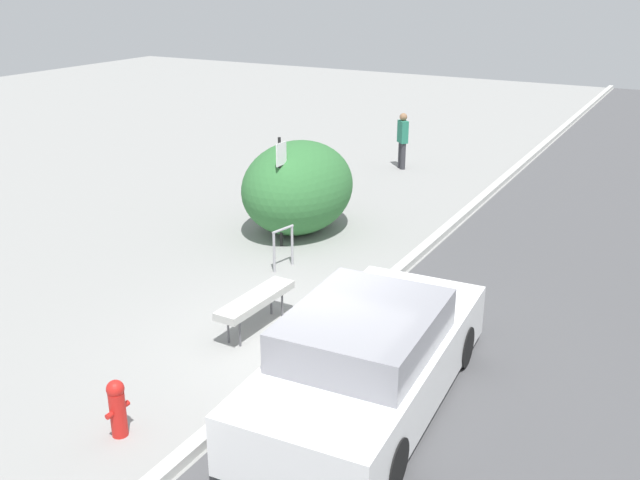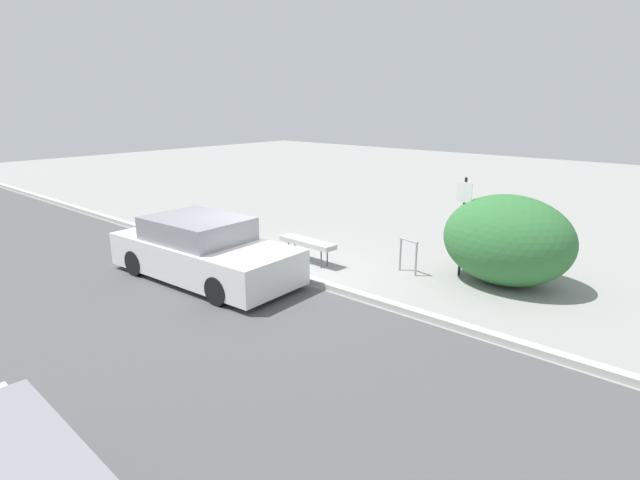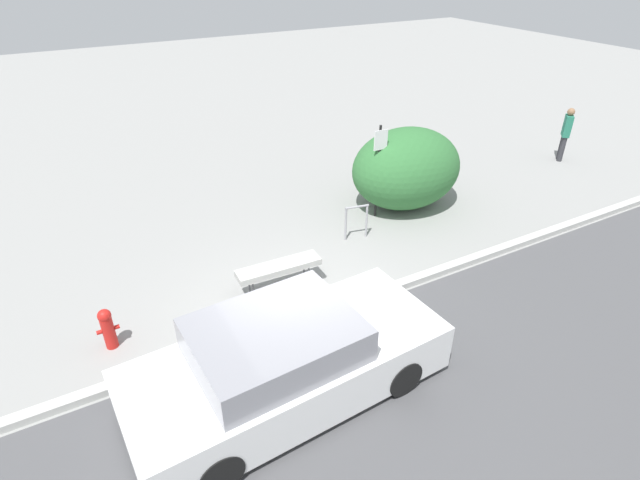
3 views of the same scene
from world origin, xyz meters
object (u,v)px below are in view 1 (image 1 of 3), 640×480
Objects in this scene: fire_hydrant at (117,406)px; pedestrian at (402,139)px; parked_car_near at (368,359)px; bench at (256,300)px; sign_post at (281,182)px; bike_rack at (283,244)px.

pedestrian is (13.53, 2.00, 0.46)m from fire_hydrant.
fire_hydrant is 0.16× the size of parked_car_near.
fire_hydrant is at bearing -176.51° from bench.
bench is 0.35× the size of parked_car_near.
sign_post is 1.42× the size of pedestrian.
bench is 10.58m from pedestrian.
sign_post is (0.99, 0.66, 0.88)m from bike_rack.
bike_rack reaches higher than fire_hydrant.
parked_car_near is at bearing -47.75° from fire_hydrant.
parked_car_near is (2.13, -2.34, 0.24)m from fire_hydrant.
sign_post is at bearing 27.59° from bench.
parked_car_near is (-1.00, -2.43, 0.14)m from bench.
bench is 1.02× the size of pedestrian.
bike_rack is at bearing 23.92° from bench.
sign_post is at bearing 39.69° from parked_car_near.
bike_rack is (2.35, 0.95, -0.01)m from bench.
bench is 3.81m from sign_post.
bike_rack is at bearing -146.46° from sign_post.
fire_hydrant is at bearing -165.34° from sign_post.
parked_car_near is at bearing -110.56° from bench.
bike_rack is at bearing 42.02° from parked_car_near.
pedestrian is at bearing 6.81° from bike_rack.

